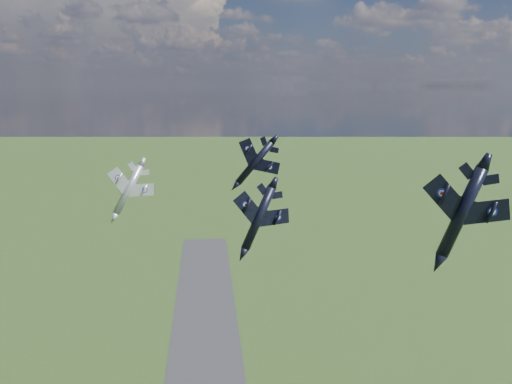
{
  "coord_description": "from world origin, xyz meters",
  "views": [
    {
      "loc": [
        1.79,
        -69.86,
        99.64
      ],
      "look_at": [
        10.01,
        10.95,
        82.37
      ],
      "focal_mm": 35.0,
      "sensor_mm": 36.0,
      "label": 1
    }
  ],
  "objects_px": {
    "jet_right_navy": "(462,212)",
    "jet_high_navy": "(255,163)",
    "jet_left_silver": "(128,190)",
    "jet_lead_navy": "(259,218)"
  },
  "relations": [
    {
      "from": "jet_right_navy",
      "to": "jet_high_navy",
      "type": "xyz_separation_m",
      "value": [
        -20.19,
        44.63,
        -0.46
      ]
    },
    {
      "from": "jet_right_navy",
      "to": "jet_left_silver",
      "type": "bearing_deg",
      "value": 149.54
    },
    {
      "from": "jet_right_navy",
      "to": "jet_left_silver",
      "type": "relative_size",
      "value": 1.09
    },
    {
      "from": "jet_high_navy",
      "to": "jet_left_silver",
      "type": "height_order",
      "value": "jet_high_navy"
    },
    {
      "from": "jet_left_silver",
      "to": "jet_lead_navy",
      "type": "bearing_deg",
      "value": -61.31
    },
    {
      "from": "jet_high_navy",
      "to": "jet_lead_navy",
      "type": "bearing_deg",
      "value": -86.12
    },
    {
      "from": "jet_left_silver",
      "to": "jet_high_navy",
      "type": "bearing_deg",
      "value": -10.11
    },
    {
      "from": "jet_lead_navy",
      "to": "jet_right_navy",
      "type": "xyz_separation_m",
      "value": [
        22.12,
        -19.49,
        5.29
      ]
    },
    {
      "from": "jet_lead_navy",
      "to": "jet_left_silver",
      "type": "height_order",
      "value": "jet_left_silver"
    },
    {
      "from": "jet_right_navy",
      "to": "jet_high_navy",
      "type": "distance_m",
      "value": 48.99
    }
  ]
}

